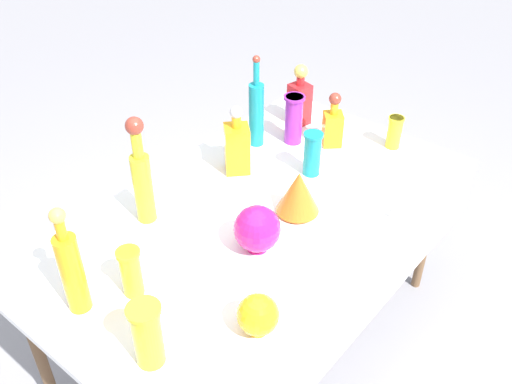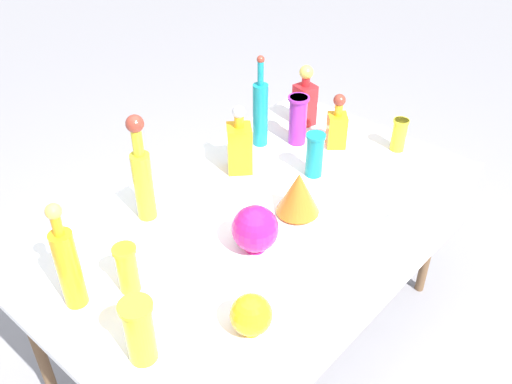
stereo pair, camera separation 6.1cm
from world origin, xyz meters
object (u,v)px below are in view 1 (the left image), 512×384
tall_bottle_0 (71,269)px  square_decanter_2 (237,146)px  slender_vase_2 (294,118)px  slender_vase_4 (131,271)px  slender_vase_3 (147,333)px  slender_vase_1 (312,153)px  tall_bottle_2 (142,177)px  fluted_vase_0 (298,192)px  round_bowl_0 (257,229)px  round_bowl_1 (258,315)px  square_decanter_0 (300,99)px  tall_bottle_1 (256,112)px  square_decanter_1 (333,124)px  slender_vase_0 (395,131)px

tall_bottle_0 → square_decanter_2: (0.91, 0.12, -0.05)m
slender_vase_2 → slender_vase_4: size_ratio=1.29×
slender_vase_3 → slender_vase_1: bearing=10.1°
tall_bottle_2 → slender_vase_2: tall_bottle_2 is taller
tall_bottle_0 → fluted_vase_0: size_ratio=2.14×
tall_bottle_0 → round_bowl_0: tall_bottle_0 is taller
slender_vase_2 → round_bowl_1: 1.12m
tall_bottle_2 → slender_vase_4: (-0.29, -0.26, -0.10)m
square_decanter_0 → slender_vase_4: (-1.25, -0.24, -0.03)m
tall_bottle_1 → square_decanter_1: (0.21, -0.27, -0.06)m
square_decanter_0 → round_bowl_0: size_ratio=1.72×
round_bowl_1 → fluted_vase_0: bearing=24.6°
square_decanter_0 → slender_vase_4: size_ratio=1.68×
fluted_vase_0 → round_bowl_1: size_ratio=1.34×
tall_bottle_0 → slender_vase_0: tall_bottle_0 is taller
square_decanter_0 → round_bowl_1: (-1.12, -0.66, -0.06)m
tall_bottle_0 → tall_bottle_2: (0.44, 0.17, 0.03)m
slender_vase_0 → tall_bottle_0: bearing=168.6°
slender_vase_0 → slender_vase_4: size_ratio=0.84×
tall_bottle_1 → fluted_vase_0: size_ratio=2.31×
slender_vase_3 → tall_bottle_0: bearing=90.7°
square_decanter_0 → fluted_vase_0: square_decanter_0 is taller
square_decanter_0 → fluted_vase_0: bearing=-144.3°
square_decanter_1 → slender_vase_0: bearing=-55.3°
square_decanter_2 → slender_vase_2: 0.34m
round_bowl_0 → slender_vase_0: bearing=-2.5°
tall_bottle_2 → square_decanter_1: bearing=-15.2°
square_decanter_2 → round_bowl_0: size_ratio=1.73×
slender_vase_4 → square_decanter_1: bearing=0.6°
slender_vase_2 → round_bowl_1: (-0.96, -0.58, -0.05)m
slender_vase_2 → slender_vase_1: bearing=-126.5°
square_decanter_0 → slender_vase_2: size_ratio=1.31×
tall_bottle_0 → slender_vase_2: tall_bottle_0 is taller
tall_bottle_2 → slender_vase_2: 0.82m
slender_vase_1 → square_decanter_1: bearing=14.3°
round_bowl_1 → round_bowl_0: bearing=39.8°
tall_bottle_0 → square_decanter_2: size_ratio=1.30×
square_decanter_2 → round_bowl_1: size_ratio=2.21×
slender_vase_0 → round_bowl_0: size_ratio=0.86×
round_bowl_0 → slender_vase_1: bearing=13.6°
square_decanter_0 → slender_vase_0: square_decanter_0 is taller
square_decanter_0 → slender_vase_3: size_ratio=1.37×
round_bowl_1 → square_decanter_0: bearing=30.6°
round_bowl_0 → round_bowl_1: size_ratio=1.28×
tall_bottle_0 → slender_vase_2: size_ratio=1.72×
tall_bottle_0 → slender_vase_0: 1.53m
square_decanter_1 → round_bowl_0: bearing=-166.2°
slender_vase_0 → slender_vase_2: 0.46m
tall_bottle_0 → slender_vase_0: (1.49, -0.30, -0.08)m
tall_bottle_0 → square_decanter_0: size_ratio=1.31×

